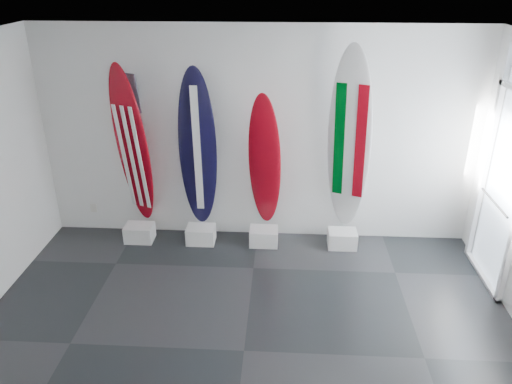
# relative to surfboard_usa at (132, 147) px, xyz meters

# --- Properties ---
(floor) EXTENTS (6.00, 6.00, 0.00)m
(floor) POSITION_rel_surfboard_usa_xyz_m (1.69, -2.28, -1.40)
(floor) COLOR black
(floor) RESTS_ON ground
(ceiling) EXTENTS (6.00, 6.00, 0.00)m
(ceiling) POSITION_rel_surfboard_usa_xyz_m (1.69, -2.28, 1.60)
(ceiling) COLOR white
(ceiling) RESTS_ON wall_back
(wall_back) EXTENTS (6.00, 0.00, 6.00)m
(wall_back) POSITION_rel_surfboard_usa_xyz_m (1.69, 0.22, 0.10)
(wall_back) COLOR white
(wall_back) RESTS_ON ground
(display_block_usa) EXTENTS (0.40, 0.30, 0.24)m
(display_block_usa) POSITION_rel_surfboard_usa_xyz_m (0.00, -0.10, -1.28)
(display_block_usa) COLOR white
(display_block_usa) RESTS_ON floor
(surfboard_usa) EXTENTS (0.63, 0.54, 2.33)m
(surfboard_usa) POSITION_rel_surfboard_usa_xyz_m (0.00, 0.00, 0.00)
(surfboard_usa) COLOR maroon
(surfboard_usa) RESTS_ON display_block_usa
(display_block_navy) EXTENTS (0.40, 0.30, 0.24)m
(display_block_navy) POSITION_rel_surfboard_usa_xyz_m (0.90, -0.10, -1.28)
(display_block_navy) COLOR white
(display_block_navy) RESTS_ON floor
(surfboard_navy) EXTENTS (0.52, 0.22, 2.28)m
(surfboard_navy) POSITION_rel_surfboard_usa_xyz_m (0.90, 0.00, -0.02)
(surfboard_navy) COLOR black
(surfboard_navy) RESTS_ON display_block_navy
(display_block_swiss) EXTENTS (0.40, 0.30, 0.24)m
(display_block_swiss) POSITION_rel_surfboard_usa_xyz_m (1.80, -0.10, -1.28)
(display_block_swiss) COLOR white
(display_block_swiss) RESTS_ON floor
(surfboard_swiss) EXTENTS (0.51, 0.46, 1.98)m
(surfboard_swiss) POSITION_rel_surfboard_usa_xyz_m (1.80, 0.00, -0.18)
(surfboard_swiss) COLOR maroon
(surfboard_swiss) RESTS_ON display_block_swiss
(display_block_italy) EXTENTS (0.40, 0.30, 0.24)m
(display_block_italy) POSITION_rel_surfboard_usa_xyz_m (2.91, -0.10, -1.28)
(display_block_italy) COLOR white
(display_block_italy) RESTS_ON floor
(surfboard_italy) EXTENTS (0.67, 0.53, 2.59)m
(surfboard_italy) POSITION_rel_surfboard_usa_xyz_m (2.91, 0.00, 0.13)
(surfboard_italy) COLOR white
(surfboard_italy) RESTS_ON display_block_italy
(wall_outlet) EXTENTS (0.09, 0.02, 0.13)m
(wall_outlet) POSITION_rel_surfboard_usa_xyz_m (-0.76, 0.20, -1.05)
(wall_outlet) COLOR silver
(wall_outlet) RESTS_ON wall_back
(glass_door) EXTENTS (0.12, 1.16, 2.85)m
(glass_door) POSITION_rel_surfboard_usa_xyz_m (4.66, -0.73, 0.03)
(glass_door) COLOR white
(glass_door) RESTS_ON floor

